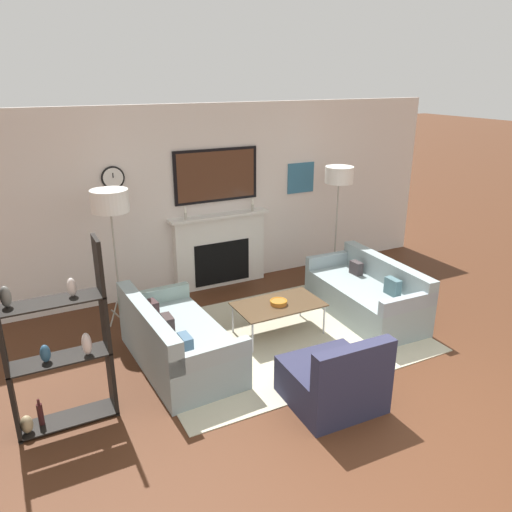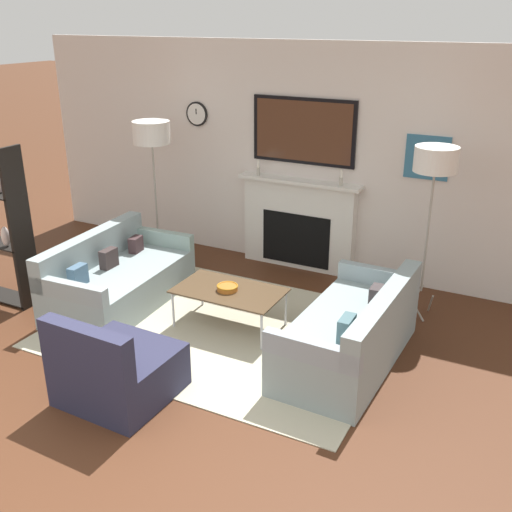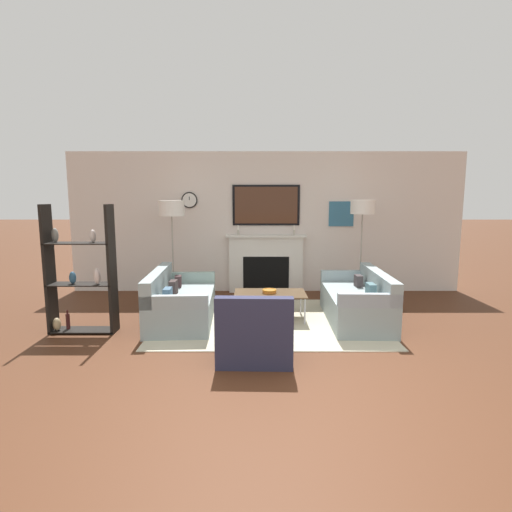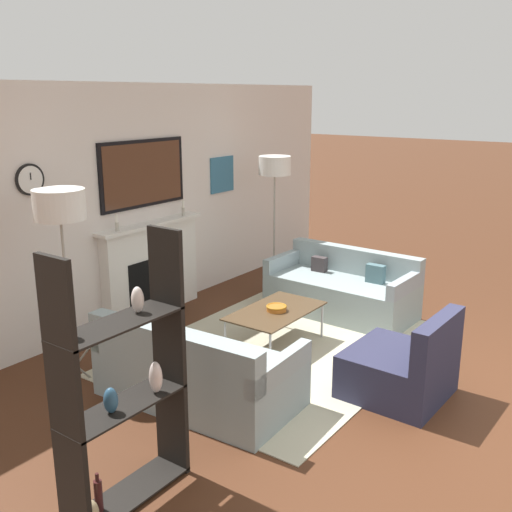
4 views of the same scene
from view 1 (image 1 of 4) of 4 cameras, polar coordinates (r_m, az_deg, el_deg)
ground_plane at (r=4.78m, az=17.67°, el=-20.90°), size 60.00×60.00×0.00m
fireplace_wall at (r=7.47m, az=-4.56°, el=5.82°), size 7.59×0.28×2.70m
area_rug at (r=6.28m, az=2.80°, el=-9.16°), size 3.28×2.45×0.01m
couch_left at (r=5.67m, az=-9.10°, el=-9.71°), size 0.96×1.75×0.76m
couch_right at (r=6.85m, az=12.56°, el=-4.48°), size 0.87×1.76×0.75m
armchair at (r=5.05m, az=8.90°, el=-13.97°), size 0.86×0.85×0.80m
coffee_table at (r=6.18m, az=2.59°, el=-5.68°), size 1.08×0.63×0.41m
decorative_bowl at (r=6.13m, az=2.60°, el=-5.28°), size 0.21×0.21×0.06m
floor_lamp_left at (r=6.23m, az=-16.37°, el=5.89°), size 0.45×0.45×1.79m
floor_lamp_right at (r=7.57m, az=9.48°, el=8.94°), size 0.42×0.42×1.80m
shelf_unit at (r=4.81m, az=-21.92°, el=-9.53°), size 0.89×0.28×1.75m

